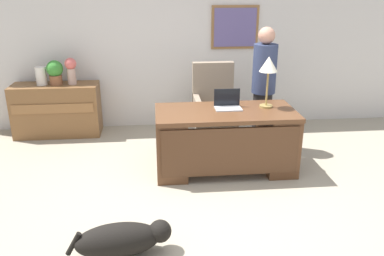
{
  "coord_description": "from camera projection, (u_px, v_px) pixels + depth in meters",
  "views": [
    {
      "loc": [
        -0.52,
        -3.71,
        2.24
      ],
      "look_at": [
        -0.14,
        0.3,
        0.75
      ],
      "focal_mm": 37.39,
      "sensor_mm": 36.0,
      "label": 1
    }
  ],
  "objects": [
    {
      "name": "ground_plane",
      "position": [
        207.0,
        203.0,
        4.28
      ],
      "size": [
        12.0,
        12.0,
        0.0
      ],
      "primitive_type": "plane",
      "color": "#9E937F"
    },
    {
      "name": "back_wall",
      "position": [
        187.0,
        41.0,
        6.24
      ],
      "size": [
        7.0,
        0.16,
        2.7
      ],
      "color": "silver",
      "rests_on": "ground_plane"
    },
    {
      "name": "desk",
      "position": [
        225.0,
        139.0,
        4.89
      ],
      "size": [
        1.69,
        0.81,
        0.77
      ],
      "color": "brown",
      "rests_on": "ground_plane"
    },
    {
      "name": "credenza",
      "position": [
        57.0,
        110.0,
        6.07
      ],
      "size": [
        1.27,
        0.5,
        0.79
      ],
      "color": "brown",
      "rests_on": "ground_plane"
    },
    {
      "name": "armchair",
      "position": [
        214.0,
        107.0,
        5.84
      ],
      "size": [
        0.6,
        0.59,
        1.13
      ],
      "color": "gray",
      "rests_on": "ground_plane"
    },
    {
      "name": "person_standing",
      "position": [
        263.0,
        88.0,
        5.42
      ],
      "size": [
        0.32,
        0.32,
        1.68
      ],
      "color": "#262323",
      "rests_on": "ground_plane"
    },
    {
      "name": "dog_lying",
      "position": [
        122.0,
        239.0,
        3.42
      ],
      "size": [
        0.9,
        0.38,
        0.3
      ],
      "color": "black",
      "rests_on": "ground_plane"
    },
    {
      "name": "laptop",
      "position": [
        228.0,
        104.0,
        4.87
      ],
      "size": [
        0.32,
        0.22,
        0.22
      ],
      "color": "#B2B5BA",
      "rests_on": "desk"
    },
    {
      "name": "desk_lamp",
      "position": [
        269.0,
        67.0,
        4.76
      ],
      "size": [
        0.22,
        0.22,
        0.62
      ],
      "color": "#9E8447",
      "rests_on": "desk"
    },
    {
      "name": "vase_with_flowers",
      "position": [
        71.0,
        69.0,
        5.88
      ],
      "size": [
        0.17,
        0.17,
        0.39
      ],
      "color": "tan",
      "rests_on": "credenza"
    },
    {
      "name": "vase_empty",
      "position": [
        41.0,
        76.0,
        5.87
      ],
      "size": [
        0.16,
        0.16,
        0.27
      ],
      "primitive_type": "cylinder",
      "color": "silver",
      "rests_on": "credenza"
    },
    {
      "name": "potted_plant",
      "position": [
        55.0,
        71.0,
        5.87
      ],
      "size": [
        0.24,
        0.24,
        0.36
      ],
      "color": "brown",
      "rests_on": "credenza"
    }
  ]
}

